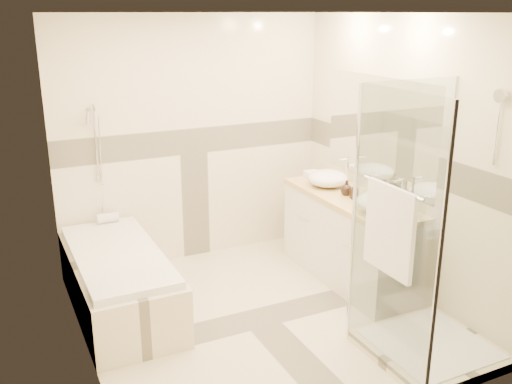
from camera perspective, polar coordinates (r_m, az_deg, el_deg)
name	(u,v)px	position (r m, az deg, el deg)	size (l,w,h in m)	color
room	(264,176)	(4.54, 0.80, 1.61)	(2.82, 3.02, 2.52)	beige
bathtub	(119,278)	(5.12, -13.56, -8.41)	(0.75, 1.70, 0.56)	beige
vanity	(349,238)	(5.57, 9.33, -4.58)	(0.58, 1.62, 0.85)	silver
shower_enclosure	(416,293)	(4.47, 15.69, -9.71)	(0.96, 0.93, 2.04)	beige
vessel_sink_near	(328,178)	(5.69, 7.21, 1.38)	(0.40, 0.40, 0.16)	white
vessel_sink_far	(381,202)	(5.04, 12.42, -0.99)	(0.43, 0.43, 0.17)	white
faucet_near	(346,168)	(5.79, 9.04, 2.34)	(0.11, 0.03, 0.27)	silver
faucet_far	(402,191)	(5.15, 14.37, 0.11)	(0.11, 0.03, 0.27)	silver
amenity_bottle_a	(354,191)	(5.35, 9.79, 0.11)	(0.07, 0.07, 0.15)	black
amenity_bottle_b	(347,188)	(5.44, 9.04, 0.43)	(0.11, 0.11, 0.14)	black
folded_towels	(314,176)	(5.91, 5.85, 1.61)	(0.14, 0.24, 0.08)	white
rolled_towel	(108,218)	(5.69, -14.60, -2.52)	(0.09, 0.09, 0.20)	white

